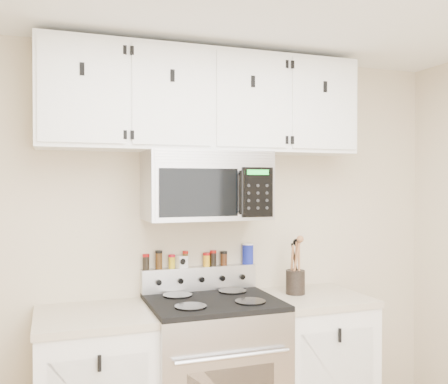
% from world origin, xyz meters
% --- Properties ---
extents(back_wall, '(3.50, 0.01, 2.50)m').
position_xyz_m(back_wall, '(0.00, 1.75, 1.25)').
color(back_wall, beige).
rests_on(back_wall, floor).
extents(range, '(0.76, 0.65, 1.10)m').
position_xyz_m(range, '(0.00, 1.43, 0.49)').
color(range, '#B7B7BA').
rests_on(range, floor).
extents(base_cabinet_right, '(0.64, 0.62, 0.92)m').
position_xyz_m(base_cabinet_right, '(0.69, 1.45, 0.46)').
color(base_cabinet_right, white).
rests_on(base_cabinet_right, floor).
extents(microwave, '(0.76, 0.44, 0.42)m').
position_xyz_m(microwave, '(0.00, 1.55, 1.63)').
color(microwave, '#9E9EA3').
rests_on(microwave, back_wall).
extents(upper_cabinets, '(2.00, 0.35, 0.62)m').
position_xyz_m(upper_cabinets, '(-0.00, 1.58, 2.15)').
color(upper_cabinets, white).
rests_on(upper_cabinets, back_wall).
extents(utensil_crock, '(0.12, 0.12, 0.36)m').
position_xyz_m(utensil_crock, '(0.59, 1.51, 1.01)').
color(utensil_crock, black).
rests_on(utensil_crock, base_cabinet_right).
extents(kitchen_timer, '(0.08, 0.07, 0.08)m').
position_xyz_m(kitchen_timer, '(-0.12, 1.71, 1.14)').
color(kitchen_timer, white).
rests_on(kitchen_timer, range).
extents(salt_canister, '(0.08, 0.08, 0.14)m').
position_xyz_m(salt_canister, '(0.34, 1.71, 1.17)').
color(salt_canister, navy).
rests_on(salt_canister, range).
extents(spice_jar_0, '(0.04, 0.04, 0.10)m').
position_xyz_m(spice_jar_0, '(-0.35, 1.71, 1.15)').
color(spice_jar_0, black).
rests_on(spice_jar_0, range).
extents(spice_jar_1, '(0.05, 0.05, 0.12)m').
position_xyz_m(spice_jar_1, '(-0.27, 1.71, 1.16)').
color(spice_jar_1, '#432910').
rests_on(spice_jar_1, range).
extents(spice_jar_2, '(0.04, 0.04, 0.09)m').
position_xyz_m(spice_jar_2, '(-0.18, 1.71, 1.14)').
color(spice_jar_2, gold).
rests_on(spice_jar_2, range).
extents(spice_jar_3, '(0.04, 0.04, 0.11)m').
position_xyz_m(spice_jar_3, '(-0.09, 1.71, 1.15)').
color(spice_jar_3, '#433010').
rests_on(spice_jar_3, range).
extents(spice_jar_4, '(0.05, 0.05, 0.09)m').
position_xyz_m(spice_jar_4, '(0.05, 1.71, 1.14)').
color(spice_jar_4, gold).
rests_on(spice_jar_4, range).
extents(spice_jar_5, '(0.04, 0.04, 0.10)m').
position_xyz_m(spice_jar_5, '(0.09, 1.71, 1.15)').
color(spice_jar_5, black).
rests_on(spice_jar_5, range).
extents(spice_jar_6, '(0.05, 0.05, 0.09)m').
position_xyz_m(spice_jar_6, '(0.17, 1.71, 1.15)').
color(spice_jar_6, '#442310').
rests_on(spice_jar_6, range).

